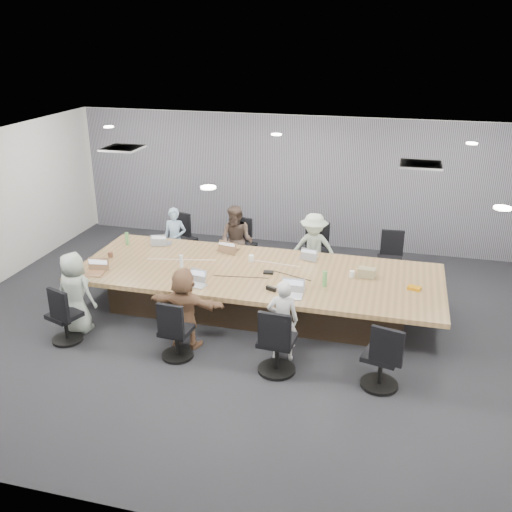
% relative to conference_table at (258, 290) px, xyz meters
% --- Properties ---
extents(floor, '(10.00, 8.00, 0.00)m').
position_rel_conference_table_xyz_m(floor, '(0.00, -0.50, -0.40)').
color(floor, '#242429').
rests_on(floor, ground).
extents(ceiling, '(10.00, 8.00, 0.00)m').
position_rel_conference_table_xyz_m(ceiling, '(0.00, -0.50, 2.40)').
color(ceiling, white).
rests_on(ceiling, wall_back).
extents(wall_back, '(10.00, 0.00, 2.80)m').
position_rel_conference_table_xyz_m(wall_back, '(0.00, 3.50, 1.00)').
color(wall_back, beige).
rests_on(wall_back, ground).
extents(wall_front, '(10.00, 0.00, 2.80)m').
position_rel_conference_table_xyz_m(wall_front, '(0.00, -4.50, 1.00)').
color(wall_front, beige).
rests_on(wall_front, ground).
extents(curtain, '(9.80, 0.04, 2.80)m').
position_rel_conference_table_xyz_m(curtain, '(0.00, 3.42, 1.00)').
color(curtain, gray).
rests_on(curtain, ground).
extents(conference_table, '(6.00, 2.20, 0.74)m').
position_rel_conference_table_xyz_m(conference_table, '(0.00, 0.00, 0.00)').
color(conference_table, '#2F2217').
rests_on(conference_table, ground).
extents(chair_0, '(0.69, 0.69, 0.81)m').
position_rel_conference_table_xyz_m(chair_0, '(-2.02, 1.70, 0.00)').
color(chair_0, black).
rests_on(chair_0, ground).
extents(chair_1, '(0.65, 0.65, 0.80)m').
position_rel_conference_table_xyz_m(chair_1, '(-0.76, 1.70, 0.00)').
color(chair_1, black).
rests_on(chair_1, ground).
extents(chair_2, '(0.62, 0.62, 0.86)m').
position_rel_conference_table_xyz_m(chair_2, '(0.72, 1.70, 0.03)').
color(chair_2, black).
rests_on(chair_2, ground).
extents(chair_3, '(0.56, 0.56, 0.78)m').
position_rel_conference_table_xyz_m(chair_3, '(2.10, 1.70, -0.01)').
color(chair_3, black).
rests_on(chair_3, ground).
extents(chair_4, '(0.63, 0.63, 0.74)m').
position_rel_conference_table_xyz_m(chair_4, '(-2.58, -1.70, -0.03)').
color(chair_4, black).
rests_on(chair_4, ground).
extents(chair_5, '(0.52, 0.52, 0.73)m').
position_rel_conference_table_xyz_m(chair_5, '(-0.77, -1.70, -0.04)').
color(chair_5, black).
rests_on(chair_5, ground).
extents(chair_6, '(0.59, 0.59, 0.83)m').
position_rel_conference_table_xyz_m(chair_6, '(0.72, -1.70, 0.02)').
color(chair_6, black).
rests_on(chair_6, ground).
extents(chair_7, '(0.65, 0.65, 0.79)m').
position_rel_conference_table_xyz_m(chair_7, '(2.13, -1.70, -0.00)').
color(chair_7, black).
rests_on(chair_7, ground).
extents(person_0, '(0.49, 0.35, 1.26)m').
position_rel_conference_table_xyz_m(person_0, '(-2.02, 1.35, 0.23)').
color(person_0, '#89A6C2').
rests_on(person_0, ground).
extents(laptop_0, '(0.33, 0.26, 0.02)m').
position_rel_conference_table_xyz_m(laptop_0, '(-2.02, 0.80, 0.35)').
color(laptop_0, '#B2B2B7').
rests_on(laptop_0, conference_table).
extents(person_1, '(0.74, 0.61, 1.40)m').
position_rel_conference_table_xyz_m(person_1, '(-0.76, 1.35, 0.30)').
color(person_1, '#41332B').
rests_on(person_1, ground).
extents(laptop_1, '(0.41, 0.32, 0.02)m').
position_rel_conference_table_xyz_m(laptop_1, '(-0.76, 0.80, 0.35)').
color(laptop_1, '#8C6647').
rests_on(laptop_1, conference_table).
extents(person_2, '(0.90, 0.53, 1.38)m').
position_rel_conference_table_xyz_m(person_2, '(0.72, 1.35, 0.29)').
color(person_2, '#A7B9A4').
rests_on(person_2, ground).
extents(laptop_2, '(0.33, 0.26, 0.02)m').
position_rel_conference_table_xyz_m(laptop_2, '(0.72, 0.80, 0.35)').
color(laptop_2, '#B2B2B7').
rests_on(laptop_2, conference_table).
extents(person_4, '(0.69, 0.50, 1.32)m').
position_rel_conference_table_xyz_m(person_4, '(-2.58, -1.35, 0.26)').
color(person_4, '#95A297').
rests_on(person_4, ground).
extents(laptop_4, '(0.39, 0.30, 0.02)m').
position_rel_conference_table_xyz_m(laptop_4, '(-2.58, -0.80, 0.35)').
color(laptop_4, '#8C6647').
rests_on(laptop_4, conference_table).
extents(person_5, '(1.17, 0.38, 1.26)m').
position_rel_conference_table_xyz_m(person_5, '(-0.77, -1.35, 0.23)').
color(person_5, brown).
rests_on(person_5, ground).
extents(laptop_5, '(0.32, 0.25, 0.02)m').
position_rel_conference_table_xyz_m(laptop_5, '(-0.77, -0.80, 0.35)').
color(laptop_5, '#B2B2B7').
rests_on(laptop_5, conference_table).
extents(person_6, '(0.50, 0.37, 1.24)m').
position_rel_conference_table_xyz_m(person_6, '(0.72, -1.35, 0.22)').
color(person_6, '#BCBCBC').
rests_on(person_6, ground).
extents(laptop_6, '(0.36, 0.25, 0.02)m').
position_rel_conference_table_xyz_m(laptop_6, '(0.72, -0.80, 0.35)').
color(laptop_6, '#B2B2B7').
rests_on(laptop_6, conference_table).
extents(bottle_green_left, '(0.08, 0.08, 0.24)m').
position_rel_conference_table_xyz_m(bottle_green_left, '(-2.65, 0.59, 0.46)').
color(bottle_green_left, '#569B50').
rests_on(bottle_green_left, conference_table).
extents(bottle_green_right, '(0.09, 0.09, 0.25)m').
position_rel_conference_table_xyz_m(bottle_green_right, '(1.16, -0.31, 0.47)').
color(bottle_green_right, '#569B50').
rests_on(bottle_green_right, conference_table).
extents(bottle_clear, '(0.08, 0.08, 0.21)m').
position_rel_conference_table_xyz_m(bottle_clear, '(-1.28, -0.15, 0.45)').
color(bottle_clear, silver).
rests_on(bottle_clear, conference_table).
extents(cup_white_far, '(0.10, 0.10, 0.11)m').
position_rel_conference_table_xyz_m(cup_white_far, '(-0.21, 0.39, 0.39)').
color(cup_white_far, white).
rests_on(cup_white_far, conference_table).
extents(cup_white_near, '(0.09, 0.09, 0.10)m').
position_rel_conference_table_xyz_m(cup_white_near, '(1.54, 0.16, 0.39)').
color(cup_white_near, white).
rests_on(cup_white_near, conference_table).
extents(mug_brown, '(0.09, 0.09, 0.10)m').
position_rel_conference_table_xyz_m(mug_brown, '(-2.65, -0.06, 0.39)').
color(mug_brown, brown).
rests_on(mug_brown, conference_table).
extents(mic_left, '(0.14, 0.10, 0.03)m').
position_rel_conference_table_xyz_m(mic_left, '(-0.84, -0.41, 0.35)').
color(mic_left, black).
rests_on(mic_left, conference_table).
extents(mic_right, '(0.18, 0.13, 0.03)m').
position_rel_conference_table_xyz_m(mic_right, '(0.19, -0.04, 0.36)').
color(mic_right, black).
rests_on(mic_right, conference_table).
extents(stapler, '(0.17, 0.11, 0.06)m').
position_rel_conference_table_xyz_m(stapler, '(0.39, -0.67, 0.37)').
color(stapler, black).
rests_on(stapler, conference_table).
extents(canvas_bag, '(0.29, 0.20, 0.15)m').
position_rel_conference_table_xyz_m(canvas_bag, '(1.77, 0.22, 0.41)').
color(canvas_bag, '#91845E').
rests_on(canvas_bag, conference_table).
extents(snack_packet, '(0.22, 0.18, 0.04)m').
position_rel_conference_table_xyz_m(snack_packet, '(2.52, -0.07, 0.36)').
color(snack_packet, '#CA7A08').
rests_on(snack_packet, conference_table).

